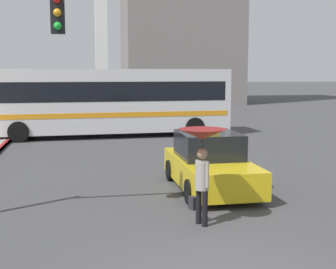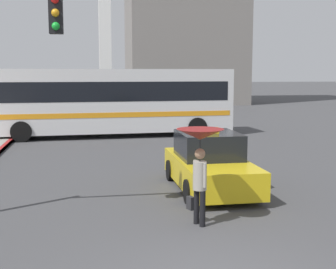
% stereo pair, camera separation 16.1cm
% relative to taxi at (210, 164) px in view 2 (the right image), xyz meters
% --- Properties ---
extents(taxi, '(1.91, 4.10, 1.70)m').
position_rel_taxi_xyz_m(taxi, '(0.00, 0.00, 0.00)').
color(taxi, gold).
rests_on(taxi, ground_plane).
extents(city_bus, '(12.48, 3.08, 3.33)m').
position_rel_taxi_xyz_m(city_bus, '(-2.27, 11.31, 1.16)').
color(city_bus, silver).
rests_on(city_bus, ground_plane).
extents(pedestrian_with_umbrella, '(0.97, 0.97, 2.02)m').
position_rel_taxi_xyz_m(pedestrian_with_umbrella, '(-0.99, -2.93, 0.92)').
color(pedestrian_with_umbrella, black).
rests_on(pedestrian_with_umbrella, ground_plane).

